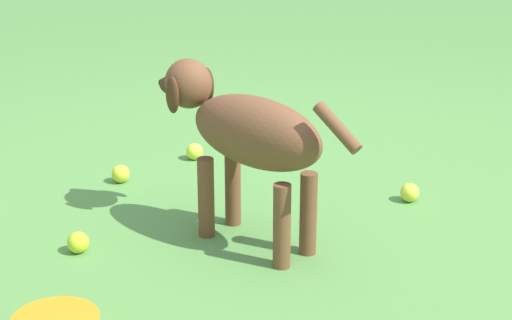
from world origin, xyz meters
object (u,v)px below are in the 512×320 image
Objects in this scene: tennis_ball_1 at (410,193)px; tennis_ball_4 at (78,242)px; tennis_ball_2 at (195,151)px; tennis_ball_3 at (121,174)px; dog at (244,132)px.

tennis_ball_1 is 1.00× the size of tennis_ball_4.
tennis_ball_2 is 1.00× the size of tennis_ball_4.
tennis_ball_3 is 1.00× the size of tennis_ball_4.
dog reaches higher than tennis_ball_3.
tennis_ball_2 is 1.00× the size of tennis_ball_3.
tennis_ball_4 is at bearing -105.30° from tennis_ball_2.
tennis_ball_1 is 1.00× the size of tennis_ball_2.
tennis_ball_2 and tennis_ball_4 have the same top height.
tennis_ball_1 is 1.04m from tennis_ball_3.
tennis_ball_1 and tennis_ball_3 have the same top height.
tennis_ball_3 and tennis_ball_4 have the same top height.
dog reaches higher than tennis_ball_1.
dog is 0.82m from tennis_ball_2.
dog reaches higher than tennis_ball_2.
tennis_ball_2 is 0.86m from tennis_ball_4.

